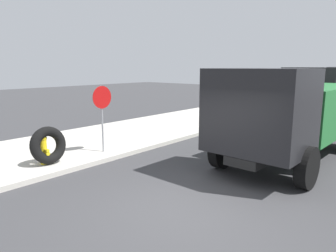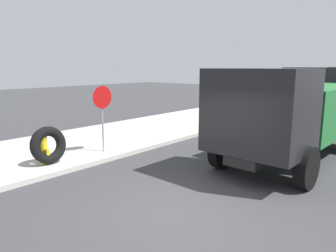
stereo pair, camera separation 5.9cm
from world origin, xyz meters
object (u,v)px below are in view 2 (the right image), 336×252
(fire_hydrant, at_px, (44,148))
(dump_truck_green, at_px, (293,112))
(loose_tire, at_px, (48,145))
(stop_sign, at_px, (102,106))
(dump_truck_blue, at_px, (326,93))

(fire_hydrant, height_order, dump_truck_green, dump_truck_green)
(loose_tire, relative_size, stop_sign, 0.50)
(fire_hydrant, distance_m, dump_truck_blue, 14.93)
(fire_hydrant, relative_size, stop_sign, 0.41)
(dump_truck_green, distance_m, dump_truck_blue, 8.78)
(stop_sign, distance_m, dump_truck_green, 6.23)
(dump_truck_blue, bearing_deg, dump_truck_green, -171.82)
(dump_truck_green, bearing_deg, fire_hydrant, 136.63)
(dump_truck_green, bearing_deg, loose_tire, 136.68)
(stop_sign, relative_size, dump_truck_green, 0.32)
(loose_tire, xyz_separation_m, stop_sign, (1.95, -0.13, 0.99))
(stop_sign, distance_m, dump_truck_blue, 12.86)
(fire_hydrant, xyz_separation_m, dump_truck_green, (5.64, -5.33, 0.97))
(loose_tire, bearing_deg, fire_hydrant, 134.17)
(stop_sign, relative_size, dump_truck_blue, 0.32)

